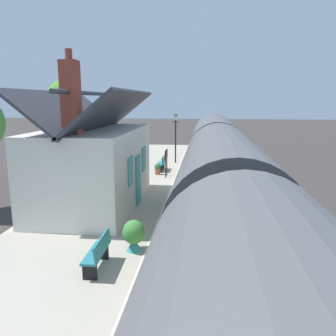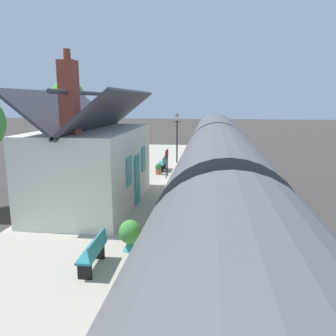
{
  "view_description": "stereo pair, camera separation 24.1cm",
  "coord_description": "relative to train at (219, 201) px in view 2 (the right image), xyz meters",
  "views": [
    {
      "loc": [
        -17.35,
        -0.34,
        5.25
      ],
      "look_at": [
        -0.65,
        1.5,
        1.89
      ],
      "focal_mm": 36.52,
      "sensor_mm": 36.0,
      "label": 1
    },
    {
      "loc": [
        -17.33,
        -0.58,
        5.25
      ],
      "look_at": [
        -0.65,
        1.5,
        1.89
      ],
      "focal_mm": 36.52,
      "sensor_mm": 36.0,
      "label": 2
    }
  ],
  "objects": [
    {
      "name": "lamp_post_platform",
      "position": [
        13.52,
        2.64,
        1.1
      ],
      "size": [
        0.32,
        0.5,
        3.44
      ],
      "color": "black",
      "rests_on": "platform"
    },
    {
      "name": "station_sign_board",
      "position": [
        8.9,
        2.76,
        -0.14
      ],
      "size": [
        0.96,
        0.06,
        1.57
      ],
      "color": "black",
      "rests_on": "platform"
    },
    {
      "name": "ground_plane",
      "position": [
        7.15,
        0.9,
        -2.22
      ],
      "size": [
        160.0,
        160.0,
        0.0
      ],
      "primitive_type": "plane",
      "color": "#383330"
    },
    {
      "name": "bench_platform_end",
      "position": [
        -2.18,
        3.27,
        -0.85
      ],
      "size": [
        1.41,
        0.47,
        0.88
      ],
      "color": "#26727F",
      "rests_on": "platform"
    },
    {
      "name": "platform",
      "position": [
        7.15,
        4.56,
        -1.77
      ],
      "size": [
        32.0,
        5.32,
        0.89
      ],
      "primitive_type": "cube",
      "color": "#A39B8C",
      "rests_on": "ground"
    },
    {
      "name": "tree_distant",
      "position": [
        21.04,
        13.68,
        3.06
      ],
      "size": [
        3.7,
        3.23,
        7.1
      ],
      "color": "#4C3828",
      "rests_on": "ground"
    },
    {
      "name": "planter_edge_far",
      "position": [
        14.14,
        6.33,
        -1.04
      ],
      "size": [
        0.76,
        0.32,
        0.59
      ],
      "color": "#9E5138",
      "rests_on": "platform"
    },
    {
      "name": "planter_bench_right",
      "position": [
        9.49,
        3.35,
        -0.98
      ],
      "size": [
        0.37,
        0.37,
        0.67
      ],
      "color": "#9E5138",
      "rests_on": "platform"
    },
    {
      "name": "rail_far",
      "position": [
        7.15,
        0.72,
        -2.15
      ],
      "size": [
        52.0,
        0.08,
        0.14
      ],
      "primitive_type": "cube",
      "color": "gray",
      "rests_on": "ground"
    },
    {
      "name": "rail_near",
      "position": [
        7.15,
        -0.72,
        -2.15
      ],
      "size": [
        52.0,
        0.08,
        0.14
      ],
      "primitive_type": "cube",
      "color": "gray",
      "rests_on": "ground"
    },
    {
      "name": "station_building",
      "position": [
        3.32,
        5.14,
        0.41
      ],
      "size": [
        7.22,
        3.78,
        6.02
      ],
      "color": "silver",
      "rests_on": "platform"
    },
    {
      "name": "bench_mid_platform",
      "position": [
        10.66,
        3.25,
        -0.85
      ],
      "size": [
        1.41,
        0.45,
        0.88
      ],
      "color": "#26727F",
      "rests_on": "platform"
    },
    {
      "name": "planter_by_door",
      "position": [
        -0.97,
        2.59,
        -0.84
      ],
      "size": [
        0.66,
        0.66,
        0.93
      ],
      "color": "teal",
      "rests_on": "platform"
    },
    {
      "name": "platform_edge_coping",
      "position": [
        7.15,
        2.08,
        -1.32
      ],
      "size": [
        32.0,
        0.36,
        0.02
      ],
      "primitive_type": "cube",
      "color": "beige",
      "rests_on": "platform"
    },
    {
      "name": "train",
      "position": [
        0.0,
        0.0,
        0.0
      ],
      "size": [
        29.7,
        2.73,
        4.32
      ],
      "color": "black",
      "rests_on": "ground"
    }
  ]
}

